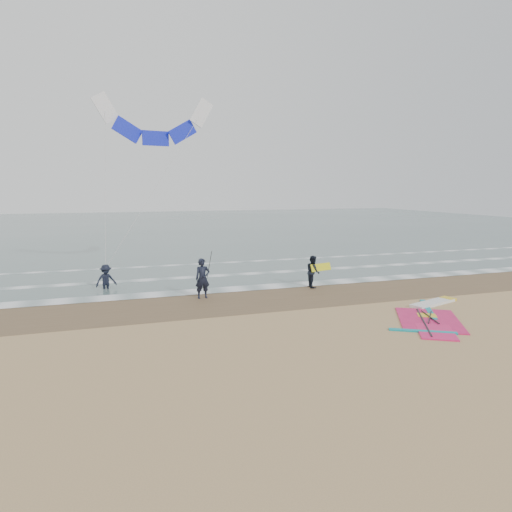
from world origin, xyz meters
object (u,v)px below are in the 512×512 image
object	(u,v)px
person_wading	(106,274)
surf_kite	(155,125)
person_standing	(203,278)
person_walking	(313,271)
windsurf_rig	(432,315)

from	to	relation	value
person_wading	surf_kite	xyz separation A→B (m)	(3.05, 2.92, 7.93)
person_standing	surf_kite	xyz separation A→B (m)	(-1.31, 6.35, 7.80)
person_standing	person_wading	size ratio (longest dim) A/B	1.16
person_walking	surf_kite	bearing A→B (deg)	61.52
windsurf_rig	surf_kite	world-z (taller)	surf_kite
person_standing	person_wading	world-z (taller)	person_standing
person_wading	person_walking	bearing A→B (deg)	-32.52
windsurf_rig	surf_kite	bearing A→B (deg)	128.11
person_standing	person_walking	distance (m)	6.03
person_walking	surf_kite	distance (m)	12.23
person_walking	surf_kite	xyz separation A→B (m)	(-7.31, 5.79, 7.91)
person_wading	surf_kite	size ratio (longest dim) A/B	0.18
person_wading	person_standing	bearing A→B (deg)	-55.28
person_standing	windsurf_rig	bearing A→B (deg)	-38.47
windsurf_rig	person_walking	distance (m)	6.92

